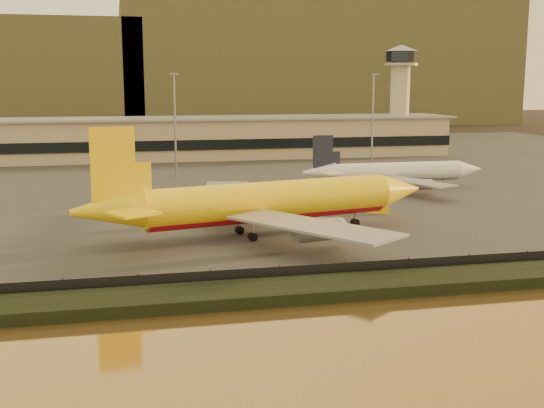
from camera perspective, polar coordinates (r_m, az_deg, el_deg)
The scene contains 12 objects.
ground at distance 92.98m, azimuth 2.37°, elevation -4.40°, with size 900.00×900.00×0.00m, color black.
embankment at distance 77.13m, azimuth 5.68°, elevation -6.97°, with size 320.00×7.00×1.40m, color black.
tarmac at distance 184.87m, azimuth -5.31°, elevation 2.85°, with size 320.00×220.00×0.20m, color #2D2D2D.
perimeter_fence at distance 80.60m, azimuth 4.79°, elevation -5.75°, with size 300.00×0.05×2.20m, color black.
terminal_building at distance 213.32m, azimuth -10.30°, elevation 5.36°, with size 202.00×25.00×12.60m.
control_tower at distance 237.13m, azimuth 10.67°, elevation 9.54°, with size 11.20×11.20×35.50m.
apron_light_masts at distance 166.59m, azimuth 0.68°, elevation 7.49°, with size 152.20×12.20×25.40m.
distant_hills at distance 426.98m, azimuth -12.57°, elevation 10.95°, with size 470.00×160.00×70.00m.
dhl_cargo_jet at distance 103.42m, azimuth -0.64°, elevation 0.12°, with size 57.32×55.19×17.23m.
white_narrowbody_jet at distance 152.77m, azimuth 10.20°, elevation 2.62°, with size 41.88×41.05×12.08m.
gse_vehicle_yellow at distance 123.75m, azimuth 8.86°, elevation -0.34°, with size 4.03×1.81×1.81m, color yellow.
gse_vehicle_white at distance 125.76m, azimuth -13.48°, elevation -0.36°, with size 3.77×1.70×1.70m, color white.
Camera 1 is at (-23.53, -86.90, 23.26)m, focal length 45.00 mm.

